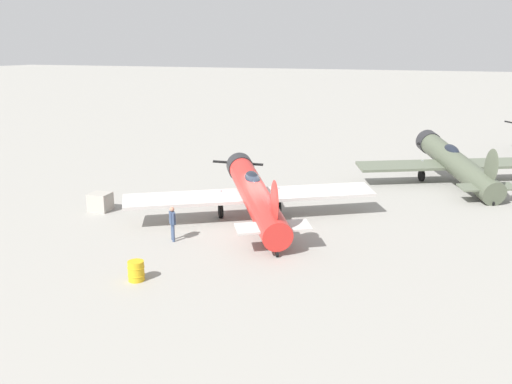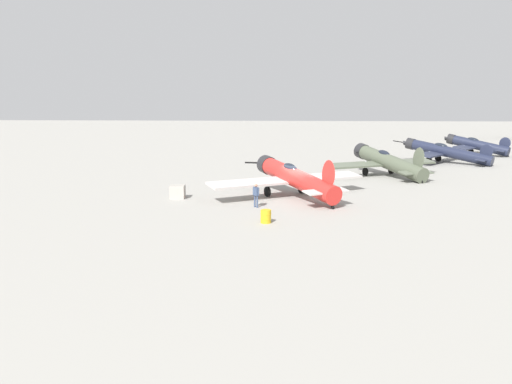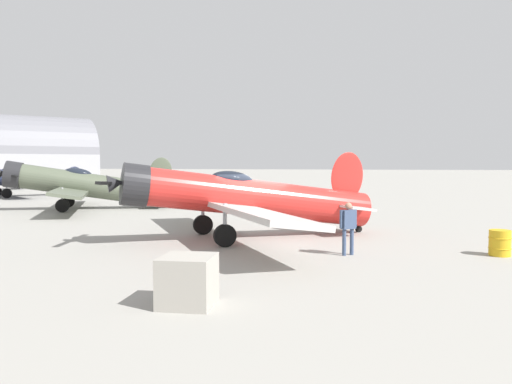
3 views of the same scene
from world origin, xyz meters
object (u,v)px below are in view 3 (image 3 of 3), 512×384
at_px(airplane_far_line, 18,180).
at_px(fuel_drum, 500,243).
at_px(airplane_mid_apron, 86,185).
at_px(airplane_foreground, 243,198).
at_px(equipment_crate, 188,281).
at_px(ground_crew_mechanic, 348,223).

xyz_separation_m(airplane_far_line, fuel_drum, (20.12, 34.00, -1.06)).
bearing_deg(airplane_mid_apron, airplane_foreground, 115.09).
xyz_separation_m(airplane_foreground, equipment_crate, (8.90, 1.18, -1.07)).
bearing_deg(fuel_drum, airplane_mid_apron, -116.80).
bearing_deg(equipment_crate, fuel_drum, 134.07).
xyz_separation_m(airplane_foreground, ground_crew_mechanic, (2.54, 4.12, -0.57)).
distance_m(airplane_mid_apron, equipment_crate, 22.94).
bearing_deg(ground_crew_mechanic, equipment_crate, -65.18).
distance_m(airplane_foreground, equipment_crate, 9.05).
distance_m(airplane_foreground, ground_crew_mechanic, 4.87).
height_order(airplane_mid_apron, airplane_far_line, airplane_mid_apron).
xyz_separation_m(airplane_foreground, fuel_drum, (1.53, 8.79, -1.18)).
bearing_deg(equipment_crate, airplane_mid_apron, -142.71).
bearing_deg(airplane_far_line, airplane_mid_apron, 89.22).
xyz_separation_m(airplane_far_line, equipment_crate, (27.49, 26.39, -0.95)).
xyz_separation_m(ground_crew_mechanic, equipment_crate, (6.37, -2.94, -0.51)).
bearing_deg(airplane_foreground, equipment_crate, 64.30).
distance_m(airplane_mid_apron, ground_crew_mechanic, 20.59).
xyz_separation_m(airplane_foreground, airplane_mid_apron, (-9.32, -12.70, -0.06)).
xyz_separation_m(airplane_mid_apron, equipment_crate, (18.23, 13.88, -1.01)).
bearing_deg(airplane_mid_apron, fuel_drum, 124.56).
height_order(airplane_foreground, equipment_crate, airplane_foreground).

